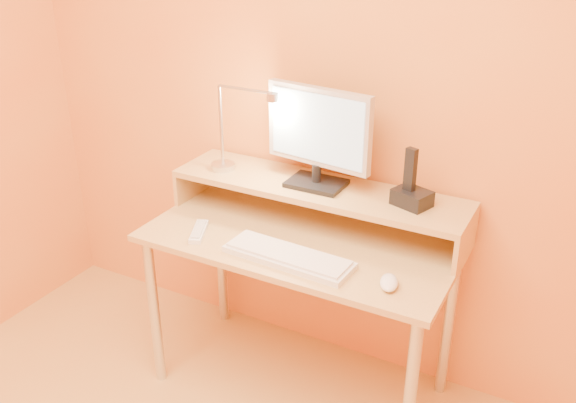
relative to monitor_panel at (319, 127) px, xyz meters
The scene contains 25 objects.
wall_back 0.21m from the monitor_panel, 87.57° to the left, with size 3.00×0.04×2.50m, color gold.
desk_leg_fl 1.03m from the monitor_panel, 142.96° to the right, with size 0.04×0.04×0.69m, color silver.
desk_leg_fr 1.04m from the monitor_panel, 36.37° to the right, with size 0.04×0.04×0.69m, color silver.
desk_leg_bl 0.95m from the monitor_panel, behind, with size 0.04×0.04×0.69m, color silver.
desk_leg_br 0.95m from the monitor_panel, ahead, with size 0.04×0.04×0.69m, color silver.
desk_lower 0.44m from the monitor_panel, 87.57° to the right, with size 1.20×0.60×0.03m, color tan.
shelf_riser_left 0.67m from the monitor_panel, behind, with size 0.02×0.30×0.14m, color tan.
shelf_riser_right 0.68m from the monitor_panel, ahead, with size 0.02×0.30×0.14m, color tan.
desk_shelf 0.25m from the monitor_panel, 55.86° to the right, with size 1.20×0.30×0.03m, color tan.
monitor_foot 0.23m from the monitor_panel, 90.00° to the right, with size 0.22×0.16×0.02m, color black.
monitor_neck 0.19m from the monitor_panel, 90.00° to the right, with size 0.04×0.04×0.07m, color black.
monitor_panel is the anchor object (origin of this frame).
monitor_back 0.02m from the monitor_panel, 90.00° to the left, with size 0.40×0.01×0.26m, color black.
monitor_screen 0.02m from the monitor_panel, 90.00° to the right, with size 0.41×0.00×0.26m, color #A7D4F6.
lamp_base 0.48m from the monitor_panel, behind, with size 0.10×0.10×0.03m, color silver.
lamp_post 0.42m from the monitor_panel, behind, with size 0.01×0.01×0.33m, color silver.
lamp_arm 0.32m from the monitor_panel, behind, with size 0.01×0.01×0.24m, color silver.
lamp_head 0.21m from the monitor_panel, 167.29° to the right, with size 0.04×0.04×0.03m, color silver.
lamp_bulb 0.20m from the monitor_panel, 167.29° to the right, with size 0.03×0.03×0.00m, color #FFEAC6.
phone_dock 0.44m from the monitor_panel, ahead, with size 0.13×0.10×0.06m, color black.
phone_handset 0.38m from the monitor_panel, ahead, with size 0.04×0.03×0.16m, color black.
phone_led 0.48m from the monitor_panel, ahead, with size 0.01×0.00×0.04m, color #3333FF.
keyboard 0.51m from the monitor_panel, 82.16° to the right, with size 0.48×0.15×0.02m, color silver.
mouse 0.66m from the monitor_panel, 37.72° to the right, with size 0.06×0.11×0.04m, color white.
remote_control 0.62m from the monitor_panel, 138.25° to the right, with size 0.05×0.17×0.02m, color silver.
Camera 1 is at (0.95, -0.71, 1.87)m, focal length 38.98 mm.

